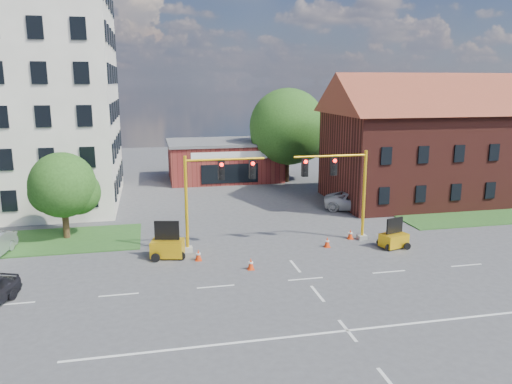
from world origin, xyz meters
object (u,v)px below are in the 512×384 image
signal_mast_west (212,191)px  trailer_east (394,239)px  signal_mast_east (342,185)px  pickup_white (357,201)px  trailer_west (168,247)px

signal_mast_west → trailer_east: 12.29m
signal_mast_east → pickup_white: bearing=59.1°
signal_mast_east → pickup_white: 9.45m
pickup_white → signal_mast_west: bearing=144.8°
signal_mast_west → signal_mast_east: size_ratio=1.00×
signal_mast_west → trailer_west: (-2.94, -0.84, -3.22)m
trailer_west → pickup_white: 18.31m
signal_mast_west → pickup_white: signal_mast_west is taller
trailer_east → pickup_white: trailer_east is taller
signal_mast_west → signal_mast_east: 8.71m
trailer_east → pickup_white: bearing=63.4°
signal_mast_east → signal_mast_west: bearing=180.0°
signal_mast_east → trailer_west: bearing=-175.9°
signal_mast_west → trailer_east: size_ratio=3.19×
trailer_west → pickup_white: size_ratio=0.40×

